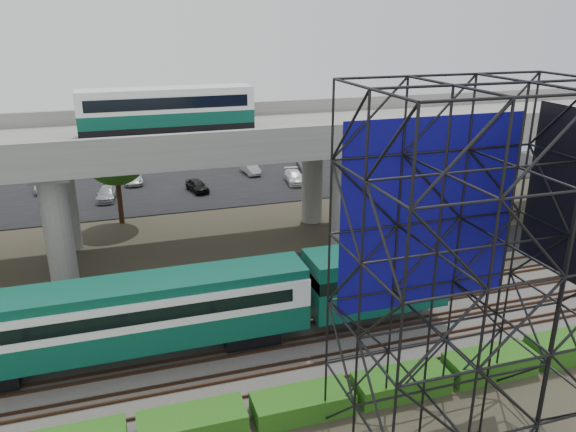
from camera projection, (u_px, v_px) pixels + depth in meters
name	position (u px, v px, depth m)	size (l,w,h in m)	color
ground	(258.00, 364.00, 29.25)	(140.00, 140.00, 0.00)	#474233
ballast_bed	(249.00, 342.00, 31.01)	(90.00, 12.00, 0.20)	slate
service_road	(219.00, 278.00, 38.66)	(90.00, 5.00, 0.08)	black
parking_lot	(177.00, 185.00, 59.74)	(90.00, 18.00, 0.08)	black
harbor_water	(158.00, 143.00, 79.48)	(140.00, 40.00, 0.03)	slate
rail_tracks	(248.00, 339.00, 30.95)	(90.00, 9.52, 0.16)	#472D1E
commuter_train	(166.00, 310.00, 28.85)	(29.30, 3.06, 4.30)	black
overpass	(198.00, 145.00, 40.78)	(80.00, 12.00, 12.40)	#9E9B93
scaffold_tower	(468.00, 285.00, 21.35)	(9.36, 6.36, 15.00)	black
hedge_strip	(303.00, 403.00, 25.49)	(34.60, 1.80, 1.20)	#235413
trees	(137.00, 185.00, 40.54)	(40.94, 16.94, 7.69)	#382314
parked_cars	(183.00, 180.00, 59.25)	(36.17, 9.48, 1.27)	white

